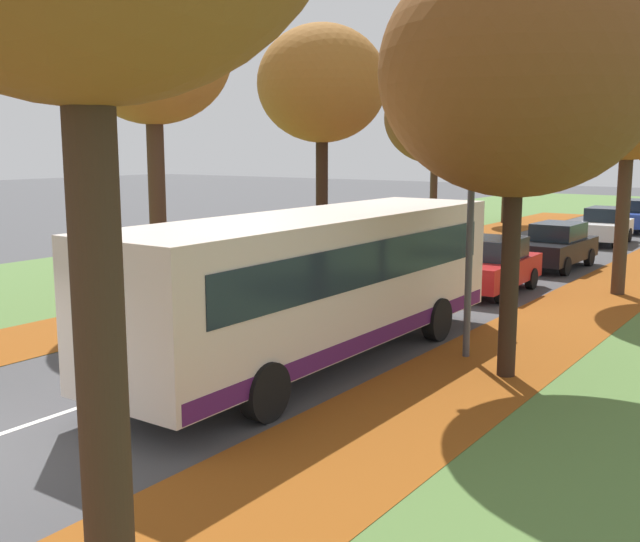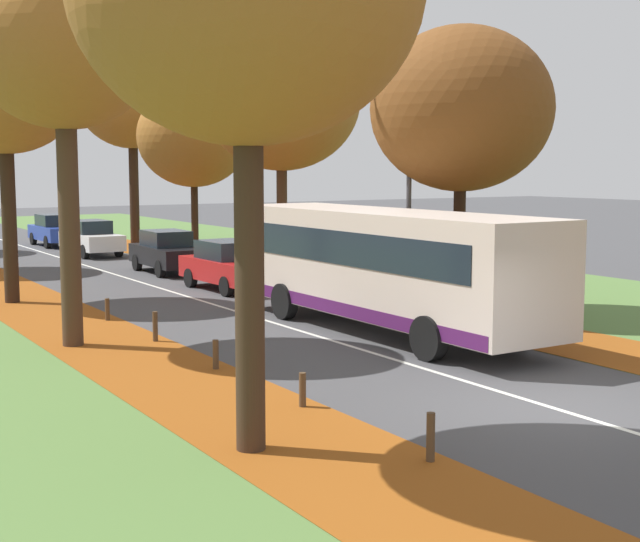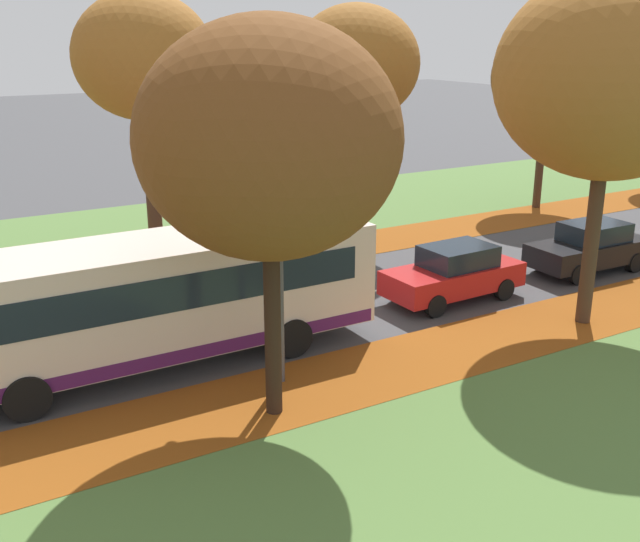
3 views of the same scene
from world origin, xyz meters
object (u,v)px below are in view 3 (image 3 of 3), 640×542
(tree_left_near, at_px, (144,59))
(tree_right_near, at_px, (269,140))
(bollard_fifth, at_px, (258,262))
(tree_left_mid, at_px, (356,65))
(bollard_third, at_px, (45,297))
(bollard_fourth, at_px, (159,277))
(tree_left_far, at_px, (548,78))
(streetlamp_right, at_px, (272,216))
(tree_right_mid, at_px, (611,76))
(bus, at_px, (157,296))
(car_red_lead, at_px, (454,273))
(car_black_following, at_px, (590,247))

(tree_left_near, bearing_deg, tree_right_near, -5.86)
(tree_right_near, height_order, bollard_fifth, tree_right_near)
(tree_left_mid, xyz_separation_m, bollard_third, (1.37, -11.29, -6.08))
(tree_left_near, distance_m, bollard_fourth, 6.61)
(bollard_fifth, bearing_deg, tree_left_far, 97.99)
(tree_right_near, distance_m, bollard_fourth, 10.18)
(streetlamp_right, bearing_deg, tree_left_mid, 138.32)
(tree_left_mid, bearing_deg, tree_right_mid, 5.95)
(tree_left_near, height_order, tree_left_far, tree_left_near)
(bollard_fourth, bearing_deg, tree_left_far, 96.58)
(bollard_third, bearing_deg, streetlamp_right, 26.39)
(tree_left_near, bearing_deg, tree_right_mid, 39.48)
(bollard_third, bearing_deg, tree_right_near, 17.87)
(bollard_third, relative_size, bollard_fifth, 1.01)
(tree_left_near, xyz_separation_m, bollard_fifth, (1.74, 2.80, -6.41))
(bollard_fourth, xyz_separation_m, bus, (5.28, -1.76, 1.35))
(tree_right_near, distance_m, bollard_third, 10.61)
(tree_left_mid, height_order, bollard_fifth, tree_left_mid)
(tree_left_near, height_order, car_red_lead, tree_left_near)
(tree_left_mid, relative_size, bollard_fifth, 14.16)
(car_black_following, bearing_deg, bollard_third, -109.01)
(bus, bearing_deg, bollard_fifth, 136.04)
(tree_left_near, bearing_deg, bollard_fourth, -17.28)
(tree_left_far, xyz_separation_m, tree_right_mid, (10.55, -9.11, 0.85))
(bus, relative_size, car_red_lead, 2.45)
(bollard_fourth, relative_size, bus, 0.07)
(car_red_lead, bearing_deg, streetlamp_right, -74.50)
(bollard_fourth, height_order, bus, bus)
(streetlamp_right, bearing_deg, tree_left_far, 117.59)
(car_red_lead, relative_size, car_black_following, 1.00)
(tree_left_mid, xyz_separation_m, tree_right_near, (10.12, -8.47, -0.79))
(tree_left_far, relative_size, bollard_fifth, 13.01)
(streetlamp_right, height_order, car_red_lead, streetlamp_right)
(tree_right_mid, distance_m, bollard_fourth, 13.75)
(tree_left_near, relative_size, car_red_lead, 2.05)
(bollard_third, distance_m, bollard_fourth, 3.35)
(tree_right_near, bearing_deg, bollard_fifth, 156.07)
(bollard_third, xyz_separation_m, bollard_fourth, (0.04, 3.35, 0.05))
(tree_left_far, relative_size, bus, 0.74)
(bollard_fifth, xyz_separation_m, bus, (5.30, -5.11, 1.40))
(tree_left_mid, distance_m, bollard_fifth, 7.75)
(bollard_fourth, height_order, car_red_lead, car_red_lead)
(tree_left_far, bearing_deg, bollard_fourth, -83.42)
(tree_left_far, bearing_deg, car_red_lead, -56.03)
(tree_left_far, distance_m, car_black_following, 10.47)
(car_red_lead, height_order, car_black_following, same)
(tree_left_far, relative_size, car_red_lead, 1.82)
(bollard_fifth, bearing_deg, car_black_following, 59.41)
(tree_left_mid, relative_size, bollard_fourth, 11.95)
(streetlamp_right, bearing_deg, bollard_fourth, -177.98)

